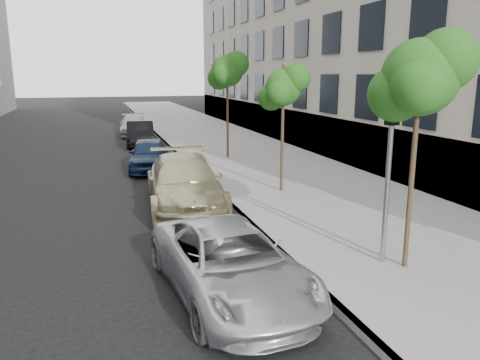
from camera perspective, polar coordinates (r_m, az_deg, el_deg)
name	(u,v)px	position (r m, az deg, el deg)	size (l,w,h in m)	color
ground	(283,338)	(7.40, 5.29, -18.67)	(160.00, 160.00, 0.00)	black
sidewalk	(205,133)	(30.81, -4.31, 5.70)	(6.40, 72.00, 0.14)	gray
curb	(157,135)	(30.28, -10.11, 5.41)	(0.15, 72.00, 0.14)	#9E9B93
tree_near	(421,77)	(9.27, 21.23, 11.61)	(1.74, 1.54, 4.52)	#38281C
tree_mid	(284,88)	(14.95, 5.39, 11.14)	(1.53, 1.33, 4.06)	#38281C
tree_far	(228,71)	(21.10, -1.49, 13.16)	(1.74, 1.54, 4.72)	#38281C
signal_pole	(389,162)	(9.50, 17.71, 2.13)	(0.28, 0.25, 3.31)	#939699
minivan	(230,263)	(8.35, -1.25, -10.05)	(2.04, 4.43, 1.23)	silver
suv	(185,183)	(13.79, -6.78, -0.33)	(2.10, 5.16, 1.50)	tan
sedan_blue	(149,155)	(19.46, -11.04, 3.07)	(1.53, 3.80, 1.30)	#101D38
sedan_black	(140,134)	(26.32, -12.06, 5.55)	(1.41, 4.06, 1.34)	black
sedan_rear	(134,125)	(31.09, -12.79, 6.53)	(1.78, 4.37, 1.27)	#999BA0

